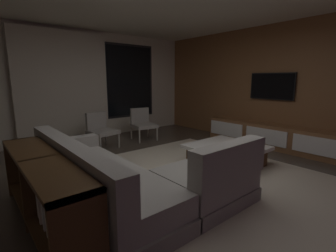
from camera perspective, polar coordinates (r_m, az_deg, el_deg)
floor at (r=3.75m, az=3.42°, el=-12.72°), size 9.20×9.20×0.00m
back_wall_with_window at (r=6.54m, az=-19.38°, el=8.86°), size 6.60×0.30×2.70m
media_wall at (r=5.98m, az=25.75°, el=8.35°), size 0.12×7.80×2.70m
area_rug at (r=3.92m, az=8.26°, el=-11.67°), size 3.20×3.80×0.01m
sectional_couch at (r=3.07m, az=-9.20°, el=-12.47°), size 1.98×2.50×0.82m
coffee_table at (r=4.45m, az=13.46°, el=-6.59°), size 1.16×1.16×0.36m
book_stack_on_coffee_table at (r=4.46m, az=14.99°, el=-3.94°), size 0.29×0.22×0.06m
accent_chair_near_window at (r=6.19m, az=-6.01°, el=0.88°), size 0.62×0.63×0.78m
accent_chair_by_curtain at (r=5.61m, az=-15.54°, el=-0.50°), size 0.63×0.64×0.78m
media_console at (r=5.87m, az=23.24°, el=-2.32°), size 0.46×3.10×0.52m
mounted_tv at (r=5.99m, az=23.13°, el=8.55°), size 0.05×1.02×0.59m
console_table_behind_couch at (r=2.84m, az=-27.18°, el=-12.96°), size 0.40×2.10×0.74m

